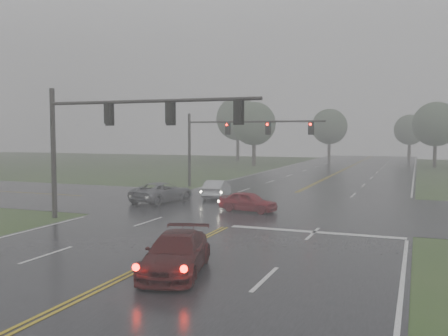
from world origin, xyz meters
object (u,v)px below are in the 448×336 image
at_px(sedan_silver, 217,198).
at_px(car_grey, 162,202).
at_px(sedan_maroon, 176,273).
at_px(sedan_red, 248,212).
at_px(signal_gantry_near, 110,127).
at_px(signal_gantry_far, 229,135).

bearing_deg(sedan_silver, car_grey, 41.70).
height_order(sedan_maroon, sedan_red, sedan_maroon).
bearing_deg(sedan_maroon, signal_gantry_near, 121.37).
relative_size(sedan_silver, signal_gantry_far, 0.33).
relative_size(sedan_maroon, signal_gantry_near, 0.38).
relative_size(sedan_maroon, sedan_silver, 1.16).
height_order(sedan_red, signal_gantry_far, signal_gantry_far).
xyz_separation_m(sedan_maroon, car_grey, (-8.96, 15.64, 0.00)).
height_order(sedan_silver, car_grey, car_grey).
bearing_deg(signal_gantry_far, sedan_maroon, -73.21).
bearing_deg(sedan_silver, sedan_maroon, 98.33).
bearing_deg(signal_gantry_far, sedan_red, -64.28).
height_order(car_grey, signal_gantry_far, signal_gantry_far).
height_order(sedan_red, car_grey, car_grey).
bearing_deg(signal_gantry_far, sedan_silver, -77.04).
xyz_separation_m(car_grey, signal_gantry_far, (1.19, 10.13, 4.66)).
relative_size(car_grey, signal_gantry_near, 0.40).
xyz_separation_m(sedan_silver, car_grey, (-2.73, -3.43, 0.00)).
distance_m(sedan_maroon, signal_gantry_near, 12.13).
distance_m(sedan_red, sedan_silver, 6.83).
distance_m(car_grey, signal_gantry_near, 9.54).
bearing_deg(sedan_maroon, sedan_silver, 93.93).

